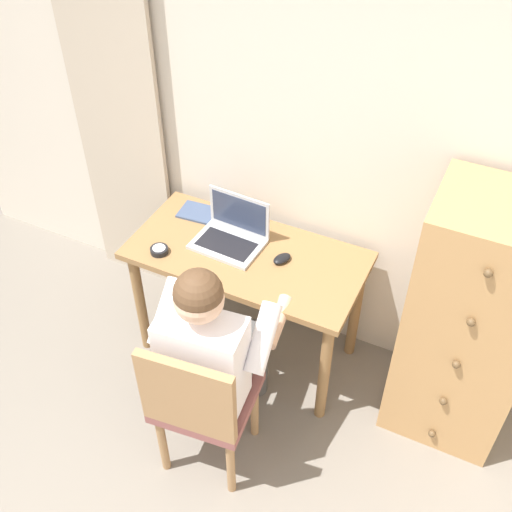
{
  "coord_description": "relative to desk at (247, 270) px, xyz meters",
  "views": [
    {
      "loc": [
        0.79,
        -0.19,
        2.76
      ],
      "look_at": [
        -0.14,
        1.74,
        0.83
      ],
      "focal_mm": 43.0,
      "sensor_mm": 36.0,
      "label": 1
    }
  ],
  "objects": [
    {
      "name": "chair",
      "position": [
        0.13,
        -0.73,
        -0.12
      ],
      "size": [
        0.46,
        0.44,
        0.89
      ],
      "color": "#874D4B",
      "rests_on": "ground_plane"
    },
    {
      "name": "dresser",
      "position": [
        1.09,
        0.06,
        0.06
      ],
      "size": [
        0.54,
        0.51,
        1.34
      ],
      "color": "tan",
      "rests_on": "ground_plane"
    },
    {
      "name": "curtain_panel",
      "position": [
        -0.92,
        0.29,
        0.46
      ],
      "size": [
        0.55,
        0.03,
        2.15
      ],
      "primitive_type": "cube",
      "color": "#BCAD99",
      "rests_on": "ground_plane"
    },
    {
      "name": "person_seated",
      "position": [
        0.12,
        -0.55,
        0.06
      ],
      "size": [
        0.57,
        0.61,
        1.2
      ],
      "color": "#4C4C4C",
      "rests_on": "ground_plane"
    },
    {
      "name": "notebook_pad",
      "position": [
        -0.37,
        0.17,
        0.12
      ],
      "size": [
        0.22,
        0.17,
        0.01
      ],
      "primitive_type": "cube",
      "rotation": [
        0.0,
        0.0,
        0.08
      ],
      "color": "#3D4C6B",
      "rests_on": "desk"
    },
    {
      "name": "desk",
      "position": [
        0.0,
        0.0,
        0.0
      ],
      "size": [
        1.18,
        0.58,
        0.73
      ],
      "color": "olive",
      "rests_on": "ground_plane"
    },
    {
      "name": "wall_back",
      "position": [
        0.24,
        0.36,
        0.63
      ],
      "size": [
        4.8,
        0.05,
        2.5
      ],
      "primitive_type": "cube",
      "color": "beige",
      "rests_on": "ground_plane"
    },
    {
      "name": "computer_mouse",
      "position": [
        0.18,
        0.02,
        0.13
      ],
      "size": [
        0.1,
        0.12,
        0.03
      ],
      "primitive_type": "ellipsoid",
      "rotation": [
        0.0,
        0.0,
        -0.43
      ],
      "color": "black",
      "rests_on": "desk"
    },
    {
      "name": "laptop",
      "position": [
        -0.11,
        0.05,
        0.17
      ],
      "size": [
        0.35,
        0.27,
        0.24
      ],
      "color": "#B7BABF",
      "rests_on": "desk"
    },
    {
      "name": "desk_clock",
      "position": [
        -0.39,
        -0.19,
        0.13
      ],
      "size": [
        0.09,
        0.09,
        0.03
      ],
      "color": "black",
      "rests_on": "desk"
    }
  ]
}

